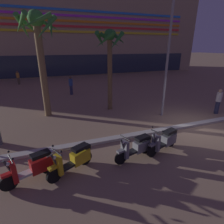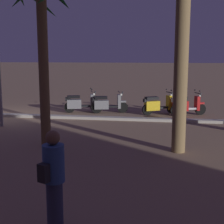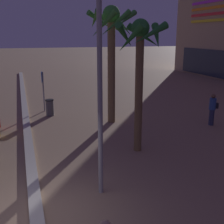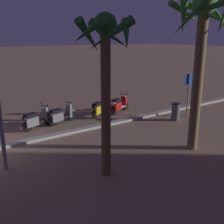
% 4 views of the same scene
% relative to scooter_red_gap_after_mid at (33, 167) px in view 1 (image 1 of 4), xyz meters
% --- Properties ---
extents(ground_plane, '(200.00, 200.00, 0.00)m').
position_rel_scooter_red_gap_after_mid_xyz_m(ground_plane, '(8.04, 1.54, -0.46)').
color(ground_plane, '#93755B').
extents(curb_strip, '(60.00, 0.36, 0.12)m').
position_rel_scooter_red_gap_after_mid_xyz_m(curb_strip, '(8.04, 1.56, -0.40)').
color(curb_strip, '#BCB7AD').
rests_on(curb_strip, ground).
extents(mall_facade_backdrop, '(44.51, 10.35, 15.61)m').
position_rel_scooter_red_gap_after_mid_xyz_m(mall_facade_backdrop, '(2.98, 26.11, 7.33)').
color(mall_facade_backdrop, tan).
rests_on(mall_facade_backdrop, ground).
extents(scooter_red_gap_after_mid, '(1.66, 0.82, 1.17)m').
position_rel_scooter_red_gap_after_mid_xyz_m(scooter_red_gap_after_mid, '(0.00, 0.00, 0.00)').
color(scooter_red_gap_after_mid, black).
rests_on(scooter_red_gap_after_mid, ground).
extents(scooter_yellow_mid_centre, '(1.64, 0.96, 1.17)m').
position_rel_scooter_red_gap_after_mid_xyz_m(scooter_yellow_mid_centre, '(1.30, -0.02, -0.01)').
color(scooter_yellow_mid_centre, black).
rests_on(scooter_yellow_mid_centre, ground).
extents(scooter_grey_lead_nearest, '(1.74, 0.74, 1.04)m').
position_rel_scooter_red_gap_after_mid_xyz_m(scooter_grey_lead_nearest, '(3.69, -0.03, -0.02)').
color(scooter_grey_lead_nearest, black).
rests_on(scooter_grey_lead_nearest, ground).
extents(scooter_grey_mid_rear, '(1.72, 0.81, 1.17)m').
position_rel_scooter_red_gap_after_mid_xyz_m(scooter_grey_mid_rear, '(5.02, 0.02, -0.01)').
color(scooter_grey_mid_rear, black).
rests_on(scooter_grey_mid_rear, ground).
extents(palm_tree_far_corner, '(1.90, 1.99, 5.10)m').
position_rel_scooter_red_gap_after_mid_xyz_m(palm_tree_far_corner, '(4.65, 5.76, 3.37)').
color(palm_tree_far_corner, brown).
rests_on(palm_tree_far_corner, ground).
extents(palm_tree_mid_walkway, '(2.52, 2.47, 5.92)m').
position_rel_scooter_red_gap_after_mid_xyz_m(palm_tree_mid_walkway, '(0.57, 5.91, 3.94)').
color(palm_tree_mid_walkway, olive).
rests_on(palm_tree_mid_walkway, ground).
extents(pedestrian_strolling_near_curb, '(0.36, 0.46, 1.64)m').
position_rel_scooter_red_gap_after_mid_xyz_m(pedestrian_strolling_near_curb, '(2.68, 10.68, 0.41)').
color(pedestrian_strolling_near_curb, '#2D3351').
rests_on(pedestrian_strolling_near_curb, ground).
extents(pedestrian_by_palm_tree, '(0.34, 0.34, 1.52)m').
position_rel_scooter_red_gap_after_mid_xyz_m(pedestrian_by_palm_tree, '(-2.34, 17.45, 0.32)').
color(pedestrian_by_palm_tree, brown).
rests_on(pedestrian_by_palm_tree, ground).
extents(pedestrian_window_shopping, '(0.34, 0.34, 1.62)m').
position_rel_scooter_red_gap_after_mid_xyz_m(pedestrian_window_shopping, '(10.82, 2.56, 0.39)').
color(pedestrian_window_shopping, '#2D3351').
rests_on(pedestrian_window_shopping, ground).
extents(street_lamp, '(0.36, 0.36, 7.80)m').
position_rel_scooter_red_gap_after_mid_xyz_m(street_lamp, '(7.30, 3.46, 4.20)').
color(street_lamp, '#939399').
rests_on(street_lamp, ground).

